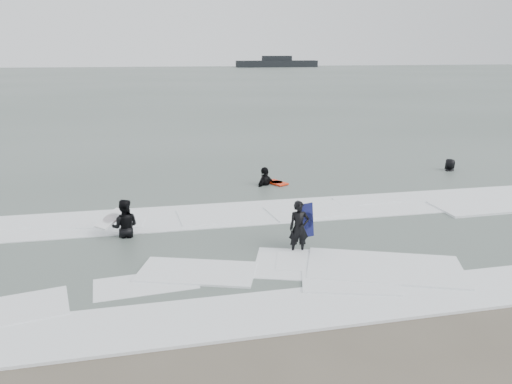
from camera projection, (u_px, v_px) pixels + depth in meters
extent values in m
plane|color=brown|center=(300.00, 296.00, 11.47)|extent=(320.00, 320.00, 0.00)
plane|color=#47544C|center=(170.00, 82.00, 86.80)|extent=(320.00, 320.00, 0.00)
imported|color=black|center=(298.00, 253.00, 13.89)|extent=(0.58, 0.40, 1.54)
imported|color=black|center=(126.00, 237.00, 15.07)|extent=(0.93, 0.77, 1.75)
imported|color=black|center=(265.00, 186.00, 20.76)|extent=(1.18, 1.11, 1.96)
imported|color=black|center=(449.00, 172.00, 23.18)|extent=(1.02, 0.98, 1.76)
cube|color=white|center=(307.00, 308.00, 10.90)|extent=(30.03, 2.32, 0.07)
cube|color=white|center=(250.00, 214.00, 17.11)|extent=(30.00, 2.60, 0.09)
cube|color=black|center=(277.00, 64.00, 158.15)|extent=(25.76, 4.60, 2.02)
cube|color=black|center=(277.00, 58.00, 157.67)|extent=(9.20, 2.76, 1.47)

